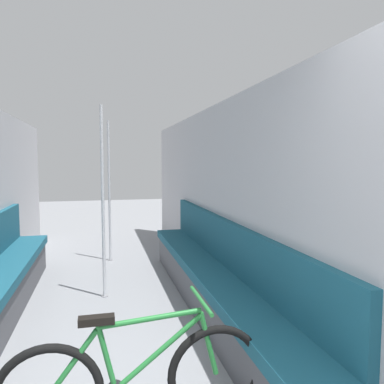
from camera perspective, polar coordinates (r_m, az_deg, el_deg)
name	(u,v)px	position (r m, az deg, el deg)	size (l,w,h in m)	color
wall_right	(236,206)	(3.94, 6.73, -2.16)	(0.10, 9.11, 2.26)	#B2B2B7
bench_seat_row_right	(212,282)	(4.07, 3.08, -13.56)	(0.45, 4.41, 0.98)	#4C4C51
bicycle	(136,381)	(2.46, -8.53, -26.55)	(1.58, 0.46, 0.79)	black
grab_pole_near	(109,193)	(6.12, -12.49, -0.15)	(0.08, 0.08, 2.24)	gray
grab_pole_far	(103,205)	(4.47, -13.42, -1.93)	(0.08, 0.08, 2.24)	gray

